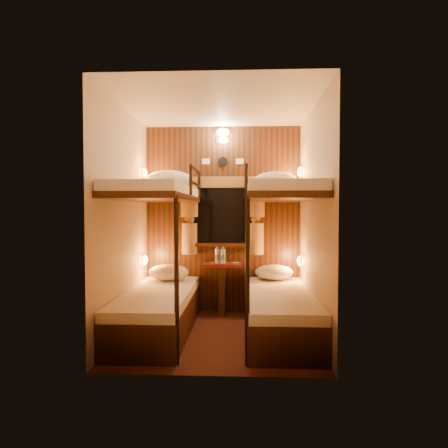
{
  "coord_description": "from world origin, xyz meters",
  "views": [
    {
      "loc": [
        0.26,
        -4.17,
        1.32
      ],
      "look_at": [
        0.06,
        0.15,
        1.17
      ],
      "focal_mm": 32.0,
      "sensor_mm": 36.0,
      "label": 1
    }
  ],
  "objects_px": {
    "bunk_left": "(158,281)",
    "bunk_right": "(279,282)",
    "bottle_right": "(223,256)",
    "bottle_left": "(217,256)",
    "table": "(222,281)"
  },
  "relations": [
    {
      "from": "bunk_left",
      "to": "bunk_right",
      "type": "xyz_separation_m",
      "value": [
        1.3,
        0.0,
        0.0
      ]
    },
    {
      "from": "table",
      "to": "bottle_left",
      "type": "xyz_separation_m",
      "value": [
        -0.06,
        -0.03,
        0.33
      ]
    },
    {
      "from": "bunk_left",
      "to": "bottle_left",
      "type": "height_order",
      "value": "bunk_left"
    },
    {
      "from": "table",
      "to": "bottle_right",
      "type": "xyz_separation_m",
      "value": [
        0.02,
        -0.06,
        0.33
      ]
    },
    {
      "from": "bunk_right",
      "to": "table",
      "type": "relative_size",
      "value": 2.9
    },
    {
      "from": "bunk_right",
      "to": "bottle_right",
      "type": "xyz_separation_m",
      "value": [
        -0.63,
        0.72,
        0.18
      ]
    },
    {
      "from": "bunk_left",
      "to": "bottle_left",
      "type": "xyz_separation_m",
      "value": [
        0.59,
        0.75,
        0.18
      ]
    },
    {
      "from": "bunk_right",
      "to": "table",
      "type": "height_order",
      "value": "bunk_right"
    },
    {
      "from": "bunk_left",
      "to": "bottle_left",
      "type": "distance_m",
      "value": 0.97
    },
    {
      "from": "bunk_left",
      "to": "bottle_right",
      "type": "distance_m",
      "value": 1.0
    },
    {
      "from": "bottle_right",
      "to": "bottle_left",
      "type": "bearing_deg",
      "value": 163.19
    },
    {
      "from": "bunk_right",
      "to": "bottle_right",
      "type": "height_order",
      "value": "bunk_right"
    },
    {
      "from": "bunk_left",
      "to": "bunk_right",
      "type": "height_order",
      "value": "same"
    },
    {
      "from": "bunk_right",
      "to": "bunk_left",
      "type": "bearing_deg",
      "value": 180.0
    },
    {
      "from": "bunk_right",
      "to": "bottle_left",
      "type": "relative_size",
      "value": 9.0
    }
  ]
}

